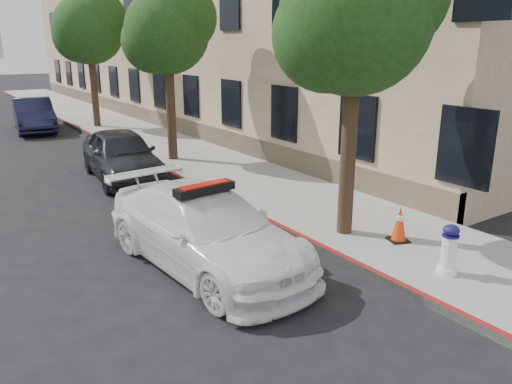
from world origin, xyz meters
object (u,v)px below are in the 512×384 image
Objects in this scene: police_car at (206,229)px; parked_car_far at (34,115)px; fire_hydrant at (449,250)px; traffic_cone at (400,224)px; parked_car_mid at (122,155)px.

parked_car_far is (0.47, 16.68, 0.04)m from police_car.
parked_car_far is at bearing 77.98° from fire_hydrant.
parked_car_mid is at bearing 108.09° from traffic_cone.
parked_car_far is at bearing 99.34° from traffic_cone.
police_car is at bearing -85.02° from parked_car_far.
parked_car_far is 5.14× the size of fire_hydrant.
traffic_cone is at bearing -74.08° from parked_car_far.
fire_hydrant is 1.47m from traffic_cone.
police_car is 4.09m from fire_hydrant.
parked_car_mid is at bearing 77.55° from police_car.
parked_car_mid is (0.85, 6.55, 0.03)m from police_car.
parked_car_far is at bearing 98.23° from parked_car_mid.
parked_car_far is at bearing 83.31° from police_car.
police_car is 1.15× the size of parked_car_mid.
parked_car_mid is 4.95× the size of fire_hydrant.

